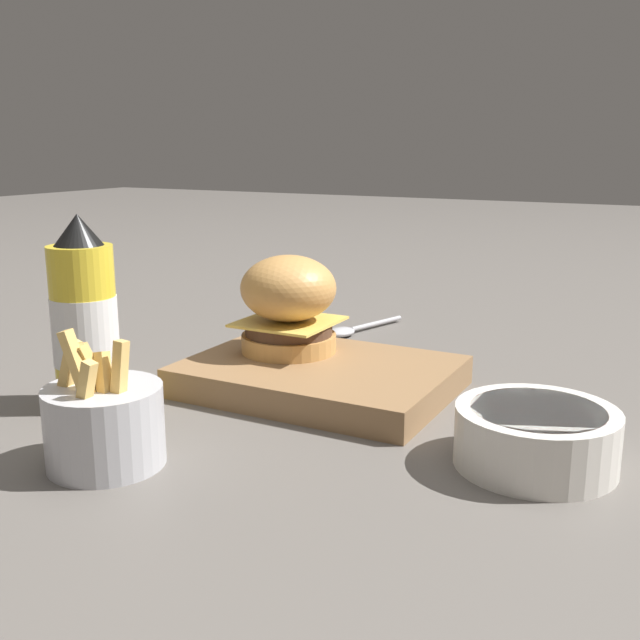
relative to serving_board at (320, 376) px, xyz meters
The scene contains 8 objects.
ground_plane 0.06m from the serving_board, 66.86° to the right, with size 6.00×6.00×0.00m, color #5B5651.
serving_board is the anchor object (origin of this frame).
burger 0.10m from the serving_board, 155.63° to the left, with size 0.11×0.11×0.12m.
ketchup_bottle 0.27m from the serving_board, 140.99° to the right, with size 0.07×0.07×0.21m.
fries_basket 0.28m from the serving_board, 104.85° to the right, with size 0.10×0.10×0.13m.
side_bowl 0.28m from the serving_board, 19.60° to the right, with size 0.14×0.14×0.05m.
spoon 0.26m from the serving_board, 108.61° to the left, with size 0.07×0.16×0.01m.
ketchup_puddle 0.23m from the serving_board, 138.90° to the left, with size 0.05×0.05×0.00m.
Camera 1 is at (0.36, -0.67, 0.28)m, focal length 42.00 mm.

